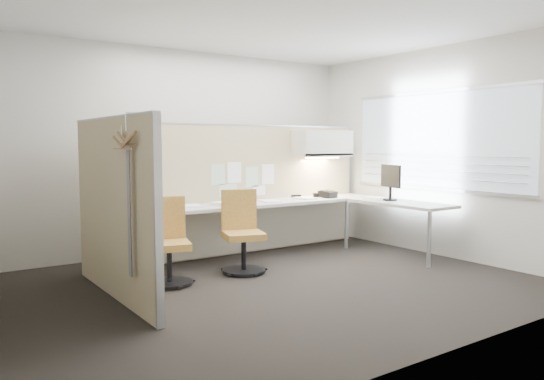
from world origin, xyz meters
TOP-DOWN VIEW (x-y plane):
  - floor at (0.00, 0.00)m, footprint 5.50×4.50m
  - ceiling at (0.00, 0.00)m, footprint 5.50×4.50m
  - wall_back at (0.00, 2.25)m, footprint 5.50×0.02m
  - wall_front at (0.00, -2.25)m, footprint 5.50×0.02m
  - wall_right at (2.75, 0.00)m, footprint 0.02×4.50m
  - window_pane at (2.73, 0.00)m, footprint 0.01×2.80m
  - partition_back at (0.55, 1.60)m, footprint 4.10×0.06m
  - partition_left at (-1.50, 0.50)m, footprint 0.06×2.20m
  - desk at (0.93, 1.13)m, footprint 4.00×2.07m
  - overhead_bin at (1.90, 1.39)m, footprint 0.90×0.36m
  - task_light_strip at (1.90, 1.39)m, footprint 0.60×0.06m
  - pinned_papers at (0.63, 1.57)m, footprint 1.01×0.00m
  - poster at (-1.05, 1.57)m, footprint 0.28×0.00m
  - chair_left at (-0.86, 0.67)m, footprint 0.53×0.55m
  - chair_right at (0.07, 0.67)m, footprint 0.55×0.57m
  - monitor at (2.30, 0.42)m, footprint 0.19×0.45m
  - phone at (1.85, 1.19)m, footprint 0.24×0.23m
  - stapler at (1.44, 1.41)m, footprint 0.14×0.09m
  - tape_dispenser at (1.78, 1.36)m, footprint 0.12×0.09m
  - coat_hook at (-1.58, -0.10)m, footprint 0.18×0.48m
  - paper_stack_0 at (-1.02, 1.30)m, footprint 0.24×0.30m
  - paper_stack_1 at (-0.25, 1.36)m, footprint 0.29×0.34m
  - paper_stack_2 at (0.15, 1.22)m, footprint 0.26×0.32m
  - paper_stack_3 at (0.86, 1.25)m, footprint 0.27×0.33m
  - paper_stack_4 at (1.46, 1.25)m, footprint 0.27×0.33m
  - paper_stack_5 at (2.31, 0.69)m, footprint 0.28×0.34m

SIDE VIEW (x-z plane):
  - floor at x=0.00m, z-range -0.01..0.00m
  - chair_left at x=-0.86m, z-range -0.03..0.89m
  - chair_right at x=0.07m, z-range -0.03..0.92m
  - desk at x=0.93m, z-range 0.24..0.97m
  - paper_stack_1 at x=-0.25m, z-range 0.73..0.75m
  - paper_stack_3 at x=0.86m, z-range 0.73..0.75m
  - paper_stack_4 at x=1.46m, z-range 0.73..0.75m
  - paper_stack_5 at x=2.31m, z-range 0.73..0.75m
  - paper_stack_0 at x=-1.02m, z-range 0.73..0.76m
  - paper_stack_2 at x=0.15m, z-range 0.73..0.77m
  - stapler at x=1.44m, z-range 0.73..0.78m
  - tape_dispenser at x=1.78m, z-range 0.73..0.79m
  - phone at x=1.85m, z-range 0.72..0.84m
  - partition_back at x=0.55m, z-range 0.00..1.75m
  - partition_left at x=-1.50m, z-range 0.00..1.75m
  - monitor at x=2.30m, z-range 0.77..1.26m
  - pinned_papers at x=0.63m, z-range 0.80..1.27m
  - task_light_strip at x=1.90m, z-range 1.29..1.31m
  - wall_back at x=0.00m, z-range 0.00..2.80m
  - wall_front at x=0.00m, z-range 0.00..2.80m
  - wall_right at x=2.75m, z-range 0.00..2.80m
  - coat_hook at x=-1.58m, z-range 0.69..2.12m
  - poster at x=-1.05m, z-range 1.24..1.59m
  - overhead_bin at x=1.90m, z-range 1.32..1.70m
  - window_pane at x=2.73m, z-range 0.90..2.20m
  - ceiling at x=0.00m, z-range 2.80..2.81m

